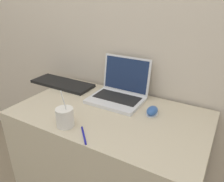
# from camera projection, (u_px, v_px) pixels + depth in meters

# --- Properties ---
(wall_back) EXTENTS (7.00, 0.04, 2.50)m
(wall_back) POSITION_uv_depth(u_px,v_px,m) (140.00, 11.00, 1.28)
(wall_back) COLOR beige
(wall_back) RESTS_ON ground_plane
(desk) EXTENTS (1.06, 0.62, 0.75)m
(desk) POSITION_uv_depth(u_px,v_px,m) (110.00, 164.00, 1.36)
(desk) COLOR beige
(desk) RESTS_ON ground_plane
(laptop) EXTENTS (0.32, 0.28, 0.24)m
(laptop) POSITION_uv_depth(u_px,v_px,m) (120.00, 91.00, 1.34)
(laptop) COLOR silver
(laptop) RESTS_ON desk
(drink_cup) EXTENTS (0.09, 0.09, 0.20)m
(drink_cup) POSITION_uv_depth(u_px,v_px,m) (65.00, 117.00, 1.06)
(drink_cup) COLOR silver
(drink_cup) RESTS_ON desk
(computer_mouse) EXTENTS (0.06, 0.09, 0.04)m
(computer_mouse) POSITION_uv_depth(u_px,v_px,m) (152.00, 111.00, 1.18)
(computer_mouse) COLOR white
(computer_mouse) RESTS_ON desk
(external_keyboard) EXTENTS (0.46, 0.17, 0.02)m
(external_keyboard) POSITION_uv_depth(u_px,v_px,m) (62.00, 83.00, 1.56)
(external_keyboard) COLOR black
(external_keyboard) RESTS_ON desk
(pen) EXTENTS (0.10, 0.10, 0.01)m
(pen) POSITION_uv_depth(u_px,v_px,m) (84.00, 135.00, 1.00)
(pen) COLOR #191999
(pen) RESTS_ON desk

